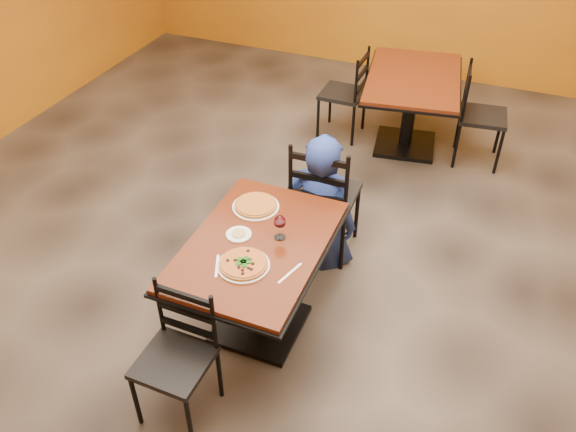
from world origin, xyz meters
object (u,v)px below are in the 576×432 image
at_px(table_main, 258,266).
at_px(chair_second_right, 483,117).
at_px(pizza_main, 243,263).
at_px(pizza_far, 256,205).
at_px(chair_main_near, 174,363).
at_px(diner, 321,199).
at_px(plate_far, 256,207).
at_px(wine_glass, 280,226).
at_px(side_plate, 239,234).
at_px(chair_main_far, 326,195).
at_px(chair_second_left, 342,94).
at_px(plate_main, 244,265).
at_px(table_second, 411,95).

xyz_separation_m(table_main, chair_second_right, (1.05, 2.72, -0.09)).
bearing_deg(pizza_main, chair_second_right, 70.66).
distance_m(table_main, pizza_far, 0.42).
height_order(chair_main_near, pizza_main, chair_main_near).
xyz_separation_m(diner, plate_far, (-0.28, -0.53, 0.22)).
height_order(diner, pizza_main, diner).
relative_size(table_main, chair_main_near, 1.44).
distance_m(pizza_far, wine_glass, 0.36).
bearing_deg(side_plate, wine_glass, 16.60).
relative_size(side_plate, wine_glass, 0.89).
bearing_deg(chair_main_far, side_plate, 73.20).
bearing_deg(chair_second_left, wine_glass, 9.69).
xyz_separation_m(pizza_main, pizza_far, (-0.17, 0.55, 0.00)).
relative_size(chair_main_far, wine_glass, 5.58).
distance_m(plate_main, pizza_main, 0.02).
xyz_separation_m(table_second, chair_main_near, (-0.54, -3.49, -0.13)).
height_order(chair_second_left, chair_second_right, chair_second_right).
bearing_deg(wine_glass, plate_far, 139.67).
bearing_deg(side_plate, chair_second_right, 66.33).
bearing_deg(plate_far, table_second, 77.69).
xyz_separation_m(table_main, chair_second_left, (-0.31, 2.72, -0.11)).
relative_size(table_main, chair_main_far, 1.22).
bearing_deg(wine_glass, chair_main_far, 89.46).
bearing_deg(chair_main_near, pizza_far, 90.25).
distance_m(table_main, plate_main, 0.30).
bearing_deg(table_main, plate_main, -85.84).
xyz_separation_m(table_main, chair_main_far, (0.12, 0.96, -0.05)).
bearing_deg(plate_far, diner, 62.21).
xyz_separation_m(chair_second_right, pizza_far, (-1.20, -2.40, 0.30)).
distance_m(chair_second_left, diner, 1.92).
bearing_deg(plate_far, plate_main, -72.61).
distance_m(table_second, chair_main_near, 3.53).
distance_m(pizza_main, pizza_far, 0.57).
xyz_separation_m(plate_far, side_plate, (0.02, -0.30, 0.00)).
xyz_separation_m(chair_second_right, wine_glass, (-0.94, -2.62, 0.37)).
bearing_deg(plate_main, chair_main_far, 84.96).
height_order(chair_second_left, pizza_far, chair_second_left).
height_order(chair_main_near, plate_main, chair_main_near).
bearing_deg(plate_main, chair_second_left, 96.36).
distance_m(table_main, wine_glass, 0.32).
relative_size(table_second, pizza_far, 5.00).
xyz_separation_m(table_second, pizza_main, (-0.35, -2.94, 0.21)).
distance_m(chair_main_far, plate_far, 0.74).
distance_m(diner, pizza_main, 1.11).
relative_size(plate_main, pizza_far, 1.11).
bearing_deg(chair_main_far, wine_glass, 87.85).
relative_size(chair_second_left, wine_glass, 4.99).
distance_m(chair_main_near, pizza_main, 0.67).
xyz_separation_m(chair_main_far, pizza_main, (-0.10, -1.18, 0.27)).
bearing_deg(chair_main_near, table_main, 78.60).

